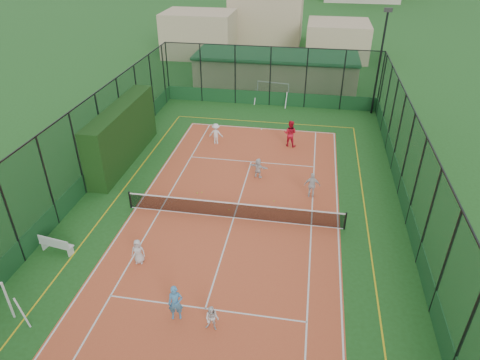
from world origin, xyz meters
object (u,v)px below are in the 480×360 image
(clubhouse, at_px, (276,71))
(child_far_left, at_px, (216,134))
(child_near_mid, at_px, (176,303))
(coach, at_px, (290,133))
(child_near_right, at_px, (212,319))
(floodlight_ne, at_px, (379,64))
(child_near_left, at_px, (138,251))
(child_far_right, at_px, (312,185))
(child_far_back, at_px, (258,168))
(futsal_goal_far, at_px, (273,93))
(white_bench, at_px, (56,244))

(clubhouse, xyz_separation_m, child_far_left, (-2.89, -13.27, -0.81))
(clubhouse, relative_size, child_far_left, 10.06)
(child_near_mid, distance_m, coach, 16.61)
(child_near_right, bearing_deg, floodlight_ne, 76.74)
(child_near_left, distance_m, child_far_right, 10.39)
(clubhouse, distance_m, child_far_left, 13.61)
(child_near_left, xyz_separation_m, child_far_back, (4.38, 8.67, 0.01))
(futsal_goal_far, bearing_deg, child_far_left, -101.27)
(floodlight_ne, bearing_deg, white_bench, -128.37)
(clubhouse, xyz_separation_m, white_bench, (-7.80, -26.11, -1.10))
(child_near_left, xyz_separation_m, coach, (5.98, 13.42, 0.32))
(child_far_right, bearing_deg, coach, -76.11)
(child_near_left, relative_size, child_near_right, 1.10)
(white_bench, height_order, child_far_right, child_far_right)
(child_near_mid, relative_size, coach, 0.85)
(child_near_right, distance_m, coach, 16.69)
(child_near_left, distance_m, child_near_mid, 3.91)
(child_far_left, height_order, child_far_back, child_far_left)
(child_far_right, bearing_deg, child_far_left, -41.57)
(clubhouse, distance_m, child_far_back, 17.54)
(child_far_right, distance_m, coach, 6.67)
(floodlight_ne, xyz_separation_m, child_far_back, (-7.90, -12.10, -3.48))
(white_bench, distance_m, child_far_back, 12.10)
(clubhouse, relative_size, child_near_right, 13.31)
(clubhouse, height_order, child_far_right, clubhouse)
(child_far_left, relative_size, child_far_right, 0.98)
(child_near_mid, xyz_separation_m, child_near_right, (1.52, -0.31, -0.23))
(child_near_left, xyz_separation_m, child_near_mid, (2.67, -2.85, 0.17))
(child_near_mid, height_order, child_near_right, child_near_mid)
(child_near_right, height_order, coach, coach)
(clubhouse, bearing_deg, coach, -79.74)
(child_near_right, bearing_deg, coach, 89.24)
(white_bench, bearing_deg, child_near_right, -12.06)
(white_bench, relative_size, child_near_mid, 1.06)
(child_far_back, bearing_deg, child_near_mid, 99.17)
(child_near_left, height_order, child_near_right, child_near_left)
(futsal_goal_far, relative_size, child_far_left, 1.88)
(child_near_mid, bearing_deg, child_far_left, 82.14)
(floodlight_ne, xyz_separation_m, child_near_right, (-8.08, -23.94, -3.54))
(child_far_left, distance_m, coach, 5.23)
(white_bench, distance_m, child_far_left, 13.75)
(floodlight_ne, distance_m, white_bench, 26.67)
(floodlight_ne, xyz_separation_m, child_near_left, (-12.28, -20.77, -3.49))
(floodlight_ne, relative_size, child_far_right, 5.37)
(futsal_goal_far, height_order, coach, coach)
(child_near_left, relative_size, child_far_right, 0.82)
(floodlight_ne, height_order, futsal_goal_far, floodlight_ne)
(clubhouse, bearing_deg, futsal_goal_far, -87.23)
(floodlight_ne, distance_m, child_near_left, 24.38)
(white_bench, relative_size, child_near_left, 1.35)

